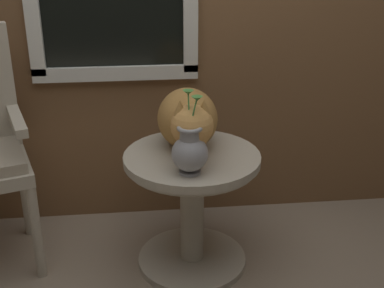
% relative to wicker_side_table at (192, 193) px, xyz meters
% --- Properties ---
extents(wicker_side_table, '(0.60, 0.60, 0.56)m').
position_rel_wicker_side_table_xyz_m(wicker_side_table, '(0.00, 0.00, 0.00)').
color(wicker_side_table, '#B2A893').
rests_on(wicker_side_table, ground_plane).
extents(cat, '(0.27, 0.67, 0.29)m').
position_rel_wicker_side_table_xyz_m(cat, '(-0.01, 0.06, 0.33)').
color(cat, '#AD7A3D').
rests_on(cat, wicker_side_table).
extents(pewter_vase_with_ivy, '(0.15, 0.16, 0.33)m').
position_rel_wicker_side_table_xyz_m(pewter_vase_with_ivy, '(-0.03, -0.18, 0.29)').
color(pewter_vase_with_ivy, '#99999E').
rests_on(pewter_vase_with_ivy, wicker_side_table).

